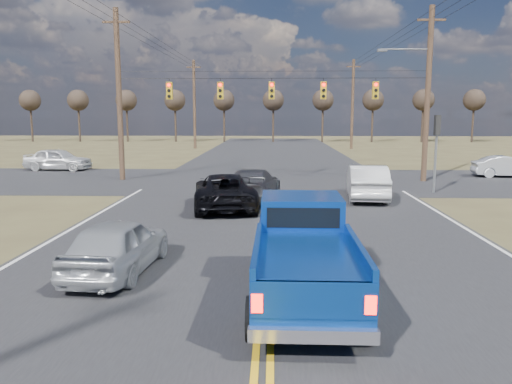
{
  "coord_description": "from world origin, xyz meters",
  "views": [
    {
      "loc": [
        0.16,
        -11.59,
        3.94
      ],
      "look_at": [
        -0.4,
        3.99,
        1.5
      ],
      "focal_mm": 35.0,
      "sensor_mm": 36.0,
      "label": 1
    }
  ],
  "objects_px": {
    "dgrey_car_queue": "(253,185)",
    "silver_suv": "(118,245)",
    "white_car_queue": "(367,182)",
    "cross_car_west": "(58,159)",
    "pickup_truck": "(304,255)",
    "cross_car_east_near": "(507,167)",
    "black_suv": "(225,191)"
  },
  "relations": [
    {
      "from": "black_suv",
      "to": "cross_car_east_near",
      "type": "bearing_deg",
      "value": -154.16
    },
    {
      "from": "silver_suv",
      "to": "cross_car_east_near",
      "type": "xyz_separation_m",
      "value": [
        18.54,
        19.8,
        -0.04
      ]
    },
    {
      "from": "dgrey_car_queue",
      "to": "cross_car_east_near",
      "type": "height_order",
      "value": "dgrey_car_queue"
    },
    {
      "from": "silver_suv",
      "to": "cross_car_west",
      "type": "xyz_separation_m",
      "value": [
        -11.38,
        22.64,
        0.08
      ]
    },
    {
      "from": "silver_suv",
      "to": "black_suv",
      "type": "distance_m",
      "value": 8.89
    },
    {
      "from": "white_car_queue",
      "to": "cross_car_west",
      "type": "xyz_separation_m",
      "value": [
        -19.62,
        11.33,
        -0.02
      ]
    },
    {
      "from": "pickup_truck",
      "to": "black_suv",
      "type": "relative_size",
      "value": 1.03
    },
    {
      "from": "white_car_queue",
      "to": "pickup_truck",
      "type": "bearing_deg",
      "value": 79.89
    },
    {
      "from": "dgrey_car_queue",
      "to": "cross_car_west",
      "type": "relative_size",
      "value": 1.12
    },
    {
      "from": "pickup_truck",
      "to": "cross_car_west",
      "type": "height_order",
      "value": "pickup_truck"
    },
    {
      "from": "black_suv",
      "to": "cross_car_west",
      "type": "distance_m",
      "value": 19.19
    },
    {
      "from": "pickup_truck",
      "to": "cross_car_east_near",
      "type": "relative_size",
      "value": 1.35
    },
    {
      "from": "black_suv",
      "to": "white_car_queue",
      "type": "bearing_deg",
      "value": -165.63
    },
    {
      "from": "dgrey_car_queue",
      "to": "cross_car_east_near",
      "type": "bearing_deg",
      "value": -142.43
    },
    {
      "from": "black_suv",
      "to": "cross_car_west",
      "type": "height_order",
      "value": "cross_car_west"
    },
    {
      "from": "silver_suv",
      "to": "dgrey_car_queue",
      "type": "height_order",
      "value": "dgrey_car_queue"
    },
    {
      "from": "white_car_queue",
      "to": "silver_suv",
      "type": "bearing_deg",
      "value": 59.72
    },
    {
      "from": "black_suv",
      "to": "dgrey_car_queue",
      "type": "xyz_separation_m",
      "value": [
        1.11,
        1.78,
        0.01
      ]
    },
    {
      "from": "pickup_truck",
      "to": "black_suv",
      "type": "height_order",
      "value": "pickup_truck"
    },
    {
      "from": "white_car_queue",
      "to": "cross_car_east_near",
      "type": "xyz_separation_m",
      "value": [
        10.3,
        8.49,
        -0.13
      ]
    },
    {
      "from": "black_suv",
      "to": "cross_car_east_near",
      "type": "height_order",
      "value": "black_suv"
    },
    {
      "from": "black_suv",
      "to": "white_car_queue",
      "type": "distance_m",
      "value": 6.94
    },
    {
      "from": "dgrey_car_queue",
      "to": "silver_suv",
      "type": "bearing_deg",
      "value": 81.14
    },
    {
      "from": "silver_suv",
      "to": "cross_car_east_near",
      "type": "relative_size",
      "value": 1.02
    },
    {
      "from": "black_suv",
      "to": "cross_car_east_near",
      "type": "distance_m",
      "value": 20.07
    },
    {
      "from": "black_suv",
      "to": "white_car_queue",
      "type": "height_order",
      "value": "white_car_queue"
    },
    {
      "from": "silver_suv",
      "to": "black_suv",
      "type": "height_order",
      "value": "black_suv"
    },
    {
      "from": "silver_suv",
      "to": "white_car_queue",
      "type": "relative_size",
      "value": 0.85
    },
    {
      "from": "pickup_truck",
      "to": "cross_car_east_near",
      "type": "distance_m",
      "value": 25.67
    },
    {
      "from": "silver_suv",
      "to": "black_suv",
      "type": "xyz_separation_m",
      "value": [
        1.82,
        8.7,
        0.03
      ]
    },
    {
      "from": "pickup_truck",
      "to": "white_car_queue",
      "type": "bearing_deg",
      "value": 74.41
    },
    {
      "from": "pickup_truck",
      "to": "black_suv",
      "type": "xyz_separation_m",
      "value": [
        -2.71,
        10.42,
        -0.26
      ]
    }
  ]
}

